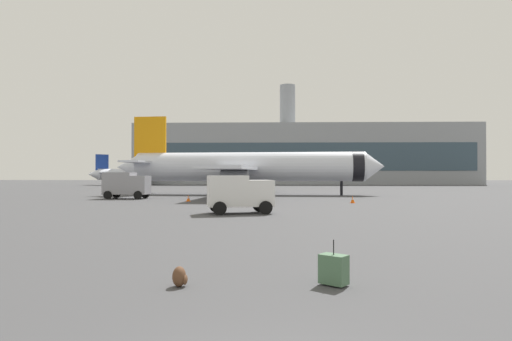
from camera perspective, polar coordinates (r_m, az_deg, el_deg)
airplane_at_gate at (r=56.61m, az=-1.18°, el=0.47°), size 35.77×32.29×10.50m
airplane_taxiing at (r=118.46m, az=-15.35°, el=-0.51°), size 21.60×20.69×7.72m
service_truck at (r=49.49m, az=-16.82°, el=-1.74°), size 4.93×2.78×2.90m
cargo_van at (r=29.44m, az=-2.22°, el=-2.90°), size 4.74×3.17×2.60m
safety_cone_near at (r=41.15m, az=12.69°, el=-3.79°), size 0.44×0.44×0.66m
safety_cone_mid at (r=43.25m, az=-8.96°, el=-3.66°), size 0.44×0.44×0.62m
rolling_suitcase at (r=10.74m, az=10.26°, el=-12.76°), size 0.75×0.71×1.10m
traveller_backpack at (r=10.66m, az=-10.07°, el=-13.72°), size 0.36×0.40×0.48m
terminal_building at (r=123.29m, az=6.27°, el=2.05°), size 91.75×22.55×28.24m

